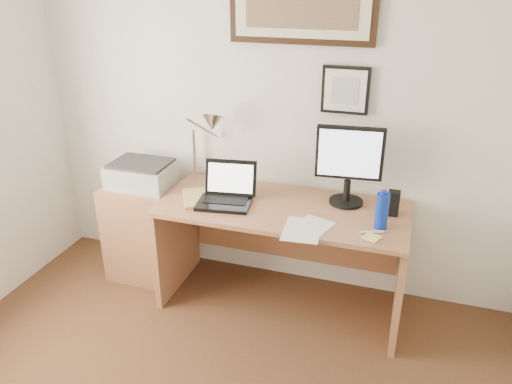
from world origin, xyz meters
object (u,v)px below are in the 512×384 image
at_px(laptop, 226,194).
at_px(printer, 142,174).
at_px(water_bottle, 382,211).
at_px(side_cabinet, 144,231).
at_px(lcd_monitor, 349,162).
at_px(desk, 285,232).
at_px(book, 184,199).

xyz_separation_m(laptop, printer, (-0.69, 0.12, 0.01)).
distance_m(water_bottle, printer, 1.69).
height_order(side_cabinet, water_bottle, water_bottle).
bearing_deg(lcd_monitor, printer, -176.09).
bearing_deg(laptop, lcd_monitor, 16.35).
bearing_deg(desk, laptop, -159.68).
relative_size(desk, lcd_monitor, 3.08).
bearing_deg(printer, side_cabinet, -129.02).
height_order(side_cabinet, laptop, laptop).
bearing_deg(printer, water_bottle, -5.76).
xyz_separation_m(side_cabinet, desk, (1.07, 0.04, 0.15)).
height_order(desk, laptop, laptop).
bearing_deg(side_cabinet, lcd_monitor, 4.67).
bearing_deg(lcd_monitor, desk, -167.65).
distance_m(side_cabinet, water_bottle, 1.77).
height_order(water_bottle, laptop, laptop).
bearing_deg(book, desk, 17.23).
xyz_separation_m(side_cabinet, printer, (0.02, 0.02, 0.45)).
bearing_deg(lcd_monitor, book, -164.55).
relative_size(side_cabinet, printer, 1.66).
relative_size(side_cabinet, water_bottle, 3.35).
distance_m(desk, printer, 1.10).
height_order(water_bottle, book, water_bottle).
xyz_separation_m(lcd_monitor, printer, (-1.43, -0.10, -0.22)).
distance_m(side_cabinet, lcd_monitor, 1.60).
relative_size(side_cabinet, desk, 0.46).
distance_m(book, lcd_monitor, 1.10).
bearing_deg(laptop, side_cabinet, 171.87).
height_order(desk, lcd_monitor, lcd_monitor).
bearing_deg(desk, water_bottle, -16.47).
distance_m(water_bottle, desk, 0.73).
height_order(lcd_monitor, printer, lcd_monitor).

